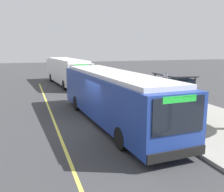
{
  "coord_description": "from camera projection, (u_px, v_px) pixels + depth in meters",
  "views": [
    {
      "loc": [
        13.38,
        -3.59,
        4.38
      ],
      "look_at": [
        0.44,
        0.71,
        1.75
      ],
      "focal_mm": 41.5,
      "sensor_mm": 36.0,
      "label": 1
    }
  ],
  "objects": [
    {
      "name": "bus_shelter",
      "position": [
        174.0,
        85.0,
        16.75
      ],
      "size": [
        2.9,
        1.6,
        2.48
      ],
      "color": "#333338",
      "rests_on": "sidewalk_curb"
    },
    {
      "name": "sidewalk_curb",
      "position": [
        190.0,
        116.0,
        16.26
      ],
      "size": [
        44.0,
        6.4,
        0.15
      ],
      "primitive_type": "cube",
      "color": "gray",
      "rests_on": "ground_plane"
    },
    {
      "name": "waiting_bench",
      "position": [
        175.0,
        105.0,
        16.76
      ],
      "size": [
        1.6,
        0.48,
        0.95
      ],
      "color": "brown",
      "rests_on": "sidewalk_curb"
    },
    {
      "name": "transit_bus_second",
      "position": [
        67.0,
        71.0,
        29.69
      ],
      "size": [
        11.63,
        3.62,
        2.95
      ],
      "color": "white",
      "rests_on": "ground_plane"
    },
    {
      "name": "pedestrian_commuter",
      "position": [
        162.0,
        101.0,
        15.72
      ],
      "size": [
        0.24,
        0.4,
        1.69
      ],
      "color": "#282D47",
      "rests_on": "sidewalk_curb"
    },
    {
      "name": "transit_bus_main",
      "position": [
        113.0,
        95.0,
        14.74
      ],
      "size": [
        12.52,
        3.38,
        2.95
      ],
      "color": "navy",
      "rests_on": "ground_plane"
    },
    {
      "name": "route_sign_post",
      "position": [
        165.0,
        91.0,
        14.06
      ],
      "size": [
        0.44,
        0.08,
        2.8
      ],
      "color": "#333338",
      "rests_on": "sidewalk_curb"
    },
    {
      "name": "ground_plane",
      "position": [
        97.0,
        126.0,
        14.41
      ],
      "size": [
        120.0,
        120.0,
        0.0
      ],
      "primitive_type": "plane",
      "color": "#38383A"
    },
    {
      "name": "lane_stripe_center",
      "position": [
        57.0,
        130.0,
        13.73
      ],
      "size": [
        36.0,
        0.14,
        0.01
      ],
      "primitive_type": "cube",
      "color": "#E0D64C",
      "rests_on": "ground_plane"
    }
  ]
}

